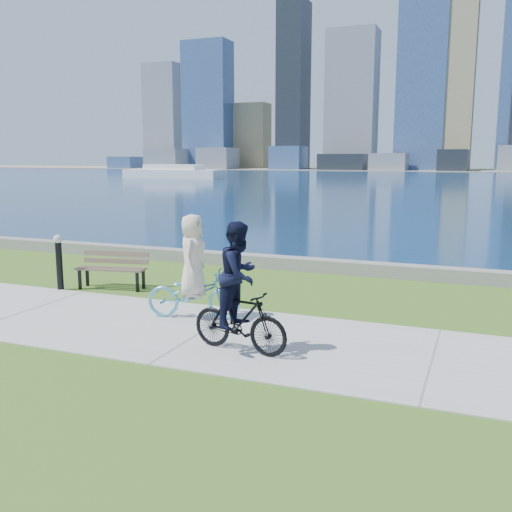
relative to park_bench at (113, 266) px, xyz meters
The scene contains 11 objects.
ground 4.38m from the park_bench, 33.65° to the right, with size 320.00×320.00×0.00m, color #395E18.
concrete_path 4.38m from the park_bench, 33.65° to the right, with size 80.00×3.50×0.02m, color #A5A4A0.
seawall 5.25m from the park_bench, 46.29° to the left, with size 90.00×0.50×0.35m, color slate.
bay_water 69.69m from the park_bench, 87.02° to the left, with size 320.00×131.00×0.01m, color #0C294D.
far_shore 127.64m from the park_bench, 88.37° to the left, with size 320.00×30.00×0.12m, color gray.
city_skyline 129.64m from the park_bench, 85.32° to the left, with size 175.89×23.22×76.00m.
ferry_near 70.57m from the park_bench, 118.80° to the left, with size 14.79×4.22×2.01m.
park_bench is the anchor object (origin of this frame).
bollard_lamp 1.26m from the park_bench, 148.42° to the right, with size 0.22×0.22×1.33m.
cyclist_woman 3.49m from the park_bench, 28.18° to the right, with size 1.05×1.95×2.04m.
cyclist_man 5.63m from the park_bench, 33.52° to the right, with size 0.74×1.77×2.13m.
Camera 1 is at (4.61, -8.82, 3.15)m, focal length 40.00 mm.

